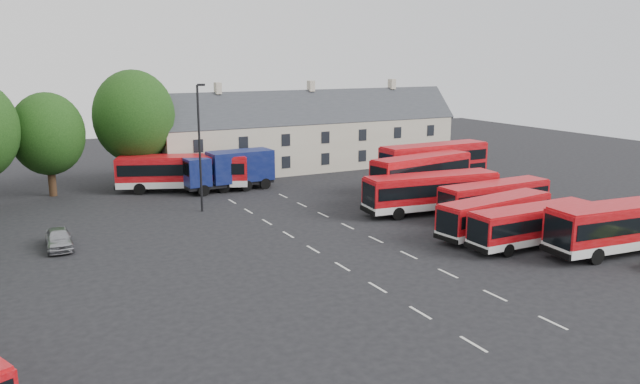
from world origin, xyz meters
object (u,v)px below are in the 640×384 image
at_px(box_truck, 230,169).
at_px(lamppost, 200,145).
at_px(silver_car, 59,239).
at_px(bus_row_a, 628,223).
at_px(bus_dd_south, 421,176).

bearing_deg(box_truck, lamppost, -128.45).
relative_size(silver_car, lamppost, 0.39).
relative_size(bus_row_a, lamppost, 1.14).
bearing_deg(silver_car, bus_row_a, -27.09).
distance_m(bus_row_a, bus_dd_south, 18.39).
distance_m(bus_row_a, silver_car, 37.96).
bearing_deg(lamppost, silver_car, -154.13).
xyz_separation_m(bus_dd_south, box_truck, (-13.28, 12.74, -0.27)).
distance_m(bus_dd_south, lamppost, 19.40).
xyz_separation_m(bus_row_a, box_truck, (-16.64, 30.82, 0.11)).
height_order(bus_row_a, bus_dd_south, bus_dd_south).
bearing_deg(silver_car, lamppost, 27.45).
bearing_deg(bus_dd_south, silver_car, 170.42).
bearing_deg(silver_car, box_truck, 38.73).
height_order(box_truck, silver_car, box_truck).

